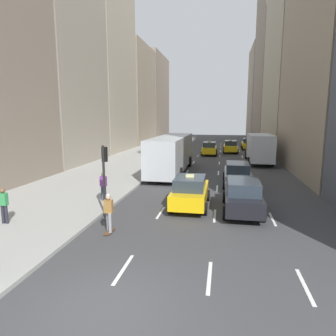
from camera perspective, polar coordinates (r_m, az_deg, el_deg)
name	(u,v)px	position (r m, az deg, el deg)	size (l,w,h in m)	color
ground_plane	(106,307)	(8.81, -11.69, -24.56)	(160.00, 160.00, 0.00)	#3D3D3F
sidewalk_left	(137,159)	(35.47, -5.94, 1.71)	(8.00, 66.00, 0.15)	#9E9E99
lane_markings	(219,168)	(30.13, 9.66, 0.09)	(5.72, 56.00, 0.01)	white
building_row_left	(99,75)	(43.93, -12.92, 16.87)	(6.00, 71.58, 24.51)	gray
building_row_right	(295,45)	(46.34, 23.02, 20.79)	(6.00, 75.46, 35.03)	#4C515B
taxi_lead	(209,148)	(40.00, 7.89, 3.73)	(2.02, 4.40, 1.87)	yellow
taxi_second	(190,191)	(16.64, 4.25, -4.47)	(2.02, 4.40, 1.87)	yellow
taxi_third	(248,144)	(47.98, 15.03, 4.46)	(2.02, 4.40, 1.87)	yellow
taxi_fourth	(230,147)	(42.99, 11.81, 4.02)	(2.02, 4.40, 1.87)	yellow
sedan_black_near	(237,174)	(22.43, 13.03, -1.05)	(2.02, 4.85, 1.69)	#9EA0A5
sedan_silver_behind	(243,195)	(16.22, 14.03, -5.08)	(2.02, 4.84, 1.74)	black
city_bus	(172,153)	(26.96, 0.68, 2.94)	(2.80, 11.61, 3.25)	#B7BCC1
box_truck	(259,147)	(34.02, 16.94, 3.79)	(2.58, 8.40, 3.15)	#262628
skateboarder	(109,211)	(13.15, -11.25, -8.10)	(0.36, 0.80, 1.75)	brown
pedestrian_near_curb	(4,204)	(15.50, -28.82, -6.01)	(0.36, 0.22, 1.65)	#23232D
pedestrian_mid_block	(103,185)	(17.70, -12.20, -3.18)	(0.36, 0.22, 1.65)	#383D51
traffic_light_pole	(104,170)	(14.90, -12.02, -0.30)	(0.24, 0.42, 3.60)	black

